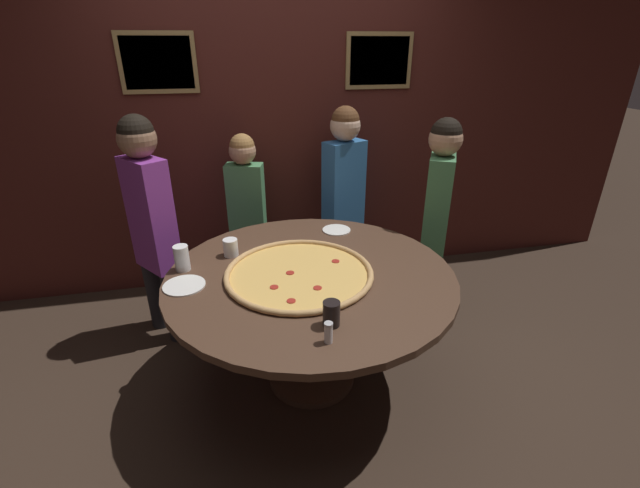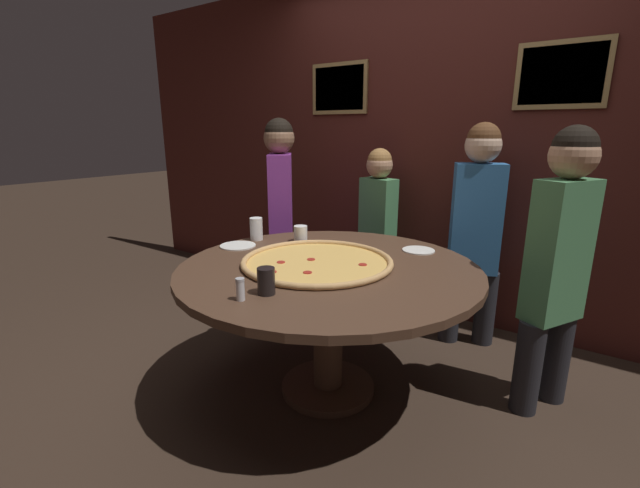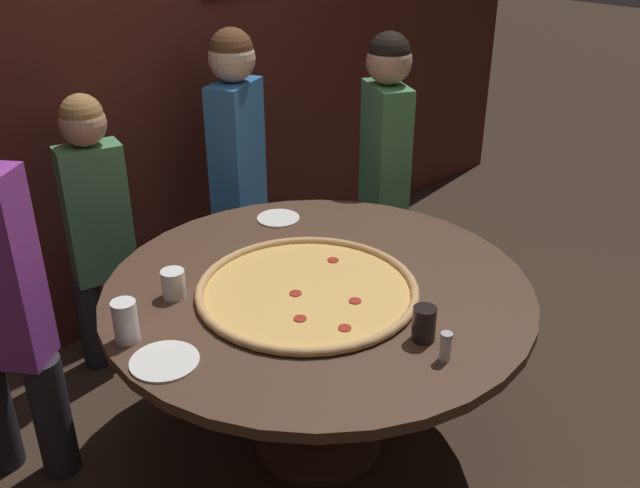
{
  "view_description": "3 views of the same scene",
  "coord_description": "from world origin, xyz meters",
  "px_view_note": "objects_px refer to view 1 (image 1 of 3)",
  "views": [
    {
      "loc": [
        -0.38,
        -2.0,
        1.88
      ],
      "look_at": [
        0.07,
        0.06,
        0.88
      ],
      "focal_mm": 24.0,
      "sensor_mm": 36.0,
      "label": 1
    },
    {
      "loc": [
        1.18,
        -1.77,
        1.43
      ],
      "look_at": [
        -0.1,
        0.07,
        0.83
      ],
      "focal_mm": 24.0,
      "sensor_mm": 36.0,
      "label": 2
    },
    {
      "loc": [
        -1.58,
        -1.61,
        2.06
      ],
      "look_at": [
        0.07,
        0.06,
        0.87
      ],
      "focal_mm": 40.0,
      "sensor_mm": 36.0,
      "label": 3
    }
  ],
  "objects_px": {
    "diner_centre_back": "(247,208)",
    "diner_side_left": "(437,211)",
    "dining_table": "(311,293)",
    "white_plate_beside_cup": "(184,286)",
    "condiment_shaker": "(328,333)",
    "drink_cup_far_left": "(231,247)",
    "diner_far_right": "(344,192)",
    "drink_cup_front_edge": "(182,258)",
    "giant_pizza": "(299,273)",
    "white_plate_left_side": "(336,230)",
    "diner_side_right": "(152,220)",
    "drink_cup_near_right": "(332,314)"
  },
  "relations": [
    {
      "from": "diner_centre_back",
      "to": "diner_far_right",
      "type": "bearing_deg",
      "value": -170.34
    },
    {
      "from": "dining_table",
      "to": "giant_pizza",
      "type": "xyz_separation_m",
      "value": [
        -0.07,
        -0.01,
        0.14
      ]
    },
    {
      "from": "giant_pizza",
      "to": "white_plate_beside_cup",
      "type": "height_order",
      "value": "giant_pizza"
    },
    {
      "from": "drink_cup_far_left",
      "to": "condiment_shaker",
      "type": "relative_size",
      "value": 1.06
    },
    {
      "from": "drink_cup_front_edge",
      "to": "diner_side_left",
      "type": "distance_m",
      "value": 1.71
    },
    {
      "from": "drink_cup_far_left",
      "to": "white_plate_beside_cup",
      "type": "height_order",
      "value": "drink_cup_far_left"
    },
    {
      "from": "giant_pizza",
      "to": "drink_cup_far_left",
      "type": "distance_m",
      "value": 0.48
    },
    {
      "from": "white_plate_left_side",
      "to": "condiment_shaker",
      "type": "bearing_deg",
      "value": -105.78
    },
    {
      "from": "diner_far_right",
      "to": "diner_side_left",
      "type": "bearing_deg",
      "value": 113.15
    },
    {
      "from": "diner_side_right",
      "to": "diner_far_right",
      "type": "bearing_deg",
      "value": -113.21
    },
    {
      "from": "white_plate_beside_cup",
      "to": "diner_side_right",
      "type": "xyz_separation_m",
      "value": [
        -0.23,
        0.69,
        0.11
      ]
    },
    {
      "from": "drink_cup_front_edge",
      "to": "white_plate_beside_cup",
      "type": "distance_m",
      "value": 0.2
    },
    {
      "from": "drink_cup_front_edge",
      "to": "diner_side_right",
      "type": "bearing_deg",
      "value": 113.2
    },
    {
      "from": "drink_cup_front_edge",
      "to": "drink_cup_near_right",
      "type": "relative_size",
      "value": 1.22
    },
    {
      "from": "dining_table",
      "to": "drink_cup_near_right",
      "type": "xyz_separation_m",
      "value": [
        0.0,
        -0.48,
        0.19
      ]
    },
    {
      "from": "diner_far_right",
      "to": "dining_table",
      "type": "bearing_deg",
      "value": 41.98
    },
    {
      "from": "white_plate_beside_cup",
      "to": "condiment_shaker",
      "type": "xyz_separation_m",
      "value": [
        0.63,
        -0.6,
        0.05
      ]
    },
    {
      "from": "drink_cup_far_left",
      "to": "diner_far_right",
      "type": "bearing_deg",
      "value": 39.58
    },
    {
      "from": "diner_far_right",
      "to": "condiment_shaker",
      "type": "bearing_deg",
      "value": 48.94
    },
    {
      "from": "drink_cup_far_left",
      "to": "diner_side_right",
      "type": "bearing_deg",
      "value": 141.58
    },
    {
      "from": "drink_cup_near_right",
      "to": "condiment_shaker",
      "type": "relative_size",
      "value": 1.22
    },
    {
      "from": "white_plate_beside_cup",
      "to": "diner_side_left",
      "type": "height_order",
      "value": "diner_side_left"
    },
    {
      "from": "drink_cup_front_edge",
      "to": "white_plate_beside_cup",
      "type": "bearing_deg",
      "value": -85.05
    },
    {
      "from": "drink_cup_front_edge",
      "to": "diner_centre_back",
      "type": "height_order",
      "value": "diner_centre_back"
    },
    {
      "from": "diner_centre_back",
      "to": "diner_side_left",
      "type": "bearing_deg",
      "value": 170.83
    },
    {
      "from": "giant_pizza",
      "to": "condiment_shaker",
      "type": "height_order",
      "value": "condiment_shaker"
    },
    {
      "from": "dining_table",
      "to": "diner_side_left",
      "type": "height_order",
      "value": "diner_side_left"
    },
    {
      "from": "condiment_shaker",
      "to": "diner_side_right",
      "type": "relative_size",
      "value": 0.06
    },
    {
      "from": "drink_cup_front_edge",
      "to": "condiment_shaker",
      "type": "xyz_separation_m",
      "value": [
        0.64,
        -0.78,
        -0.02
      ]
    },
    {
      "from": "dining_table",
      "to": "giant_pizza",
      "type": "bearing_deg",
      "value": -170.22
    },
    {
      "from": "dining_table",
      "to": "diner_side_right",
      "type": "xyz_separation_m",
      "value": [
        -0.9,
        0.69,
        0.25
      ]
    },
    {
      "from": "dining_table",
      "to": "drink_cup_far_left",
      "type": "relative_size",
      "value": 15.36
    },
    {
      "from": "diner_side_right",
      "to": "giant_pizza",
      "type": "bearing_deg",
      "value": -167.5
    },
    {
      "from": "drink_cup_far_left",
      "to": "diner_centre_back",
      "type": "height_order",
      "value": "diner_centre_back"
    },
    {
      "from": "drink_cup_front_edge",
      "to": "diner_far_right",
      "type": "height_order",
      "value": "diner_far_right"
    },
    {
      "from": "white_plate_left_side",
      "to": "drink_cup_near_right",
      "type": "bearing_deg",
      "value": -105.24
    },
    {
      "from": "diner_side_right",
      "to": "diner_side_left",
      "type": "xyz_separation_m",
      "value": [
        1.89,
        -0.15,
        -0.03
      ]
    },
    {
      "from": "white_plate_left_side",
      "to": "condiment_shaker",
      "type": "relative_size",
      "value": 1.93
    },
    {
      "from": "white_plate_left_side",
      "to": "diner_side_right",
      "type": "bearing_deg",
      "value": 172.46
    },
    {
      "from": "condiment_shaker",
      "to": "diner_side_left",
      "type": "relative_size",
      "value": 0.07
    },
    {
      "from": "giant_pizza",
      "to": "drink_cup_front_edge",
      "type": "distance_m",
      "value": 0.65
    },
    {
      "from": "drink_cup_front_edge",
      "to": "condiment_shaker",
      "type": "distance_m",
      "value": 1.01
    },
    {
      "from": "condiment_shaker",
      "to": "diner_centre_back",
      "type": "bearing_deg",
      "value": 98.12
    },
    {
      "from": "condiment_shaker",
      "to": "diner_far_right",
      "type": "distance_m",
      "value": 1.71
    },
    {
      "from": "diner_side_right",
      "to": "diner_far_right",
      "type": "xyz_separation_m",
      "value": [
        1.36,
        0.35,
        -0.02
      ]
    },
    {
      "from": "drink_cup_near_right",
      "to": "diner_far_right",
      "type": "relative_size",
      "value": 0.08
    },
    {
      "from": "dining_table",
      "to": "diner_side_right",
      "type": "distance_m",
      "value": 1.16
    },
    {
      "from": "dining_table",
      "to": "white_plate_left_side",
      "type": "relative_size",
      "value": 8.41
    },
    {
      "from": "diner_far_right",
      "to": "white_plate_left_side",
      "type": "bearing_deg",
      "value": 46.14
    },
    {
      "from": "drink_cup_near_right",
      "to": "diner_side_right",
      "type": "relative_size",
      "value": 0.08
    }
  ]
}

